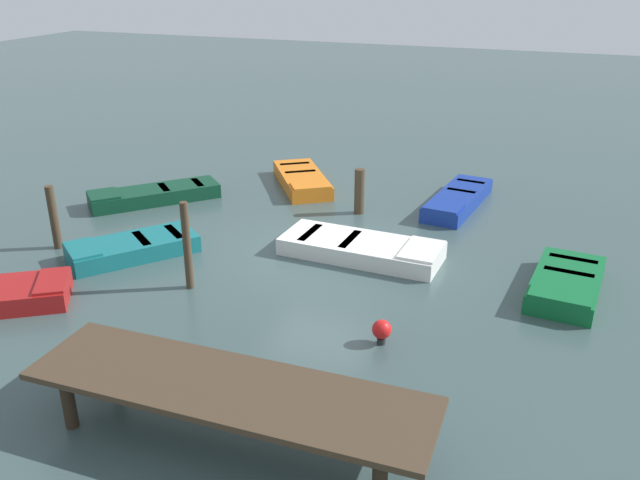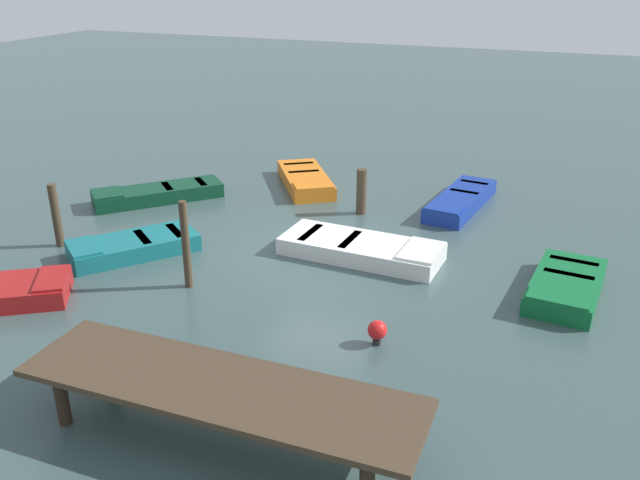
# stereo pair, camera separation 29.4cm
# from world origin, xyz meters

# --- Properties ---
(ground_plane) EXTENTS (80.00, 80.00, 0.00)m
(ground_plane) POSITION_xyz_m (0.00, 0.00, 0.00)
(ground_plane) COLOR #384C4C
(dock_segment) EXTENTS (6.02, 1.66, 0.95)m
(dock_segment) POSITION_xyz_m (-1.14, 6.70, 0.84)
(dock_segment) COLOR #423323
(dock_segment) RESTS_ON ground_plane
(rowboat_white) EXTENTS (3.83, 1.65, 0.46)m
(rowboat_white) POSITION_xyz_m (-0.99, -0.19, 0.22)
(rowboat_white) COLOR silver
(rowboat_white) RESTS_ON ground_plane
(rowboat_orange) EXTENTS (2.82, 3.35, 0.46)m
(rowboat_orange) POSITION_xyz_m (2.30, -4.53, 0.22)
(rowboat_orange) COLOR orange
(rowboat_orange) RESTS_ON ground_plane
(rowboat_teal) EXTENTS (2.80, 3.08, 0.46)m
(rowboat_teal) POSITION_xyz_m (4.12, 1.69, 0.22)
(rowboat_teal) COLOR #14666B
(rowboat_teal) RESTS_ON ground_plane
(rowboat_dark_green) EXTENTS (3.28, 3.39, 0.46)m
(rowboat_dark_green) POSITION_xyz_m (5.79, -1.73, 0.22)
(rowboat_dark_green) COLOR #0C3823
(rowboat_dark_green) RESTS_ON ground_plane
(rowboat_green) EXTENTS (1.57, 2.84, 0.46)m
(rowboat_green) POSITION_xyz_m (-5.57, 0.07, 0.22)
(rowboat_green) COLOR #0F602D
(rowboat_green) RESTS_ON ground_plane
(rowboat_blue) EXTENTS (1.49, 3.59, 0.46)m
(rowboat_blue) POSITION_xyz_m (-2.50, -4.41, 0.22)
(rowboat_blue) COLOR navy
(rowboat_blue) RESTS_ON ground_plane
(rowboat_red) EXTENTS (2.98, 2.58, 0.46)m
(rowboat_red) POSITION_xyz_m (5.19, 4.68, 0.22)
(rowboat_red) COLOR maroon
(rowboat_red) RESTS_ON ground_plane
(mooring_piling_mid_left) EXTENTS (0.17, 0.17, 1.95)m
(mooring_piling_mid_left) POSITION_xyz_m (1.98, 2.65, 0.97)
(mooring_piling_mid_left) COLOR #423323
(mooring_piling_mid_left) RESTS_ON ground_plane
(mooring_piling_near_right) EXTENTS (0.27, 0.27, 1.26)m
(mooring_piling_near_right) POSITION_xyz_m (-0.04, -2.94, 0.63)
(mooring_piling_near_right) COLOR #423323
(mooring_piling_near_right) RESTS_ON ground_plane
(mooring_piling_center) EXTENTS (0.20, 0.20, 1.58)m
(mooring_piling_center) POSITION_xyz_m (6.09, 1.94, 0.79)
(mooring_piling_center) COLOR #423323
(mooring_piling_center) RESTS_ON ground_plane
(marker_buoy) EXTENTS (0.36, 0.36, 0.48)m
(marker_buoy) POSITION_xyz_m (-2.48, 3.38, 0.29)
(marker_buoy) COLOR #262626
(marker_buoy) RESTS_ON ground_plane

